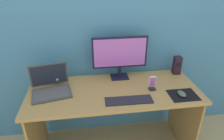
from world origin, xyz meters
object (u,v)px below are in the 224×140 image
Objects in this scene: mouse at (182,94)px; phone_in_dock at (152,85)px; laptop at (51,87)px; fishbowl at (56,75)px; monitor at (120,55)px; keyboard_external at (129,100)px; speaker_right at (177,65)px.

mouse is 0.72× the size of phone_in_dock.
laptop is 0.19m from fishbowl.
monitor is 0.48m from keyboard_external.
phone_in_dock is at bearing 32.08° from keyboard_external.
fishbowl reaches higher than keyboard_external.
monitor is 3.49× the size of fishbowl.
fishbowl is 1.12× the size of phone_in_dock.
fishbowl reaches higher than phone_in_dock.
fishbowl is at bearing 179.97° from speaker_right.
phone_in_dock is (-0.23, 0.14, 0.03)m from mouse.
phone_in_dock is at bearing -17.02° from fishbowl.
laptop is at bearing -171.88° from speaker_right.
speaker_right is 1.24× the size of fishbowl.
phone_in_dock is (0.92, -0.09, -0.00)m from laptop.
fishbowl reaches higher than mouse.
phone_in_dock reaches higher than keyboard_external.
speaker_right is 1.40× the size of phone_in_dock.
keyboard_external is at bearing -149.34° from phone_in_dock.
speaker_right is at bearing 0.22° from monitor.
speaker_right reaches higher than keyboard_external.
laptop reaches higher than fishbowl.
keyboard_external is 2.91× the size of phone_in_dock.
phone_in_dock is at bearing -46.15° from monitor.
monitor is 0.64m from speaker_right.
monitor is 0.66m from fishbowl.
fishbowl is (-1.25, 0.00, -0.02)m from speaker_right.
keyboard_external is 0.48m from mouse.
phone_in_dock is at bearing -142.77° from speaker_right.
keyboard_external is 4.05× the size of mouse.
mouse is (0.48, 0.01, 0.02)m from keyboard_external.
phone_in_dock is at bearing -5.53° from laptop.
fishbowl is 1.56× the size of mouse.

